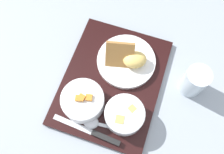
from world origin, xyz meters
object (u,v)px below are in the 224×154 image
at_px(plate_main, 127,60).
at_px(glass_water, 194,82).
at_px(bowl_salad, 83,101).
at_px(bowl_soup, 125,115).
at_px(spoon, 97,124).
at_px(knife, 98,135).

distance_m(plate_main, glass_water, 0.21).
relative_size(bowl_salad, bowl_soup, 1.09).
xyz_separation_m(plate_main, spoon, (-0.21, 0.02, -0.01)).
xyz_separation_m(bowl_salad, plate_main, (0.17, -0.08, -0.01)).
height_order(plate_main, spoon, plate_main).
relative_size(bowl_soup, glass_water, 1.10).
relative_size(knife, spoon, 1.47).
height_order(bowl_salad, glass_water, glass_water).
xyz_separation_m(bowl_soup, spoon, (-0.05, 0.07, -0.02)).
xyz_separation_m(plate_main, knife, (-0.24, 0.00, -0.01)).
xyz_separation_m(bowl_salad, spoon, (-0.04, -0.06, -0.03)).
distance_m(plate_main, spoon, 0.22).
bearing_deg(glass_water, plate_main, 88.26).
height_order(bowl_salad, spoon, bowl_salad).
xyz_separation_m(spoon, glass_water, (0.21, -0.23, 0.02)).
height_order(plate_main, glass_water, glass_water).
bearing_deg(spoon, knife, 108.02).
height_order(bowl_salad, knife, bowl_salad).
xyz_separation_m(bowl_soup, glass_water, (0.16, -0.16, -0.00)).
bearing_deg(knife, glass_water, -129.45).
xyz_separation_m(bowl_salad, knife, (-0.07, -0.07, -0.03)).
distance_m(bowl_soup, glass_water, 0.23).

